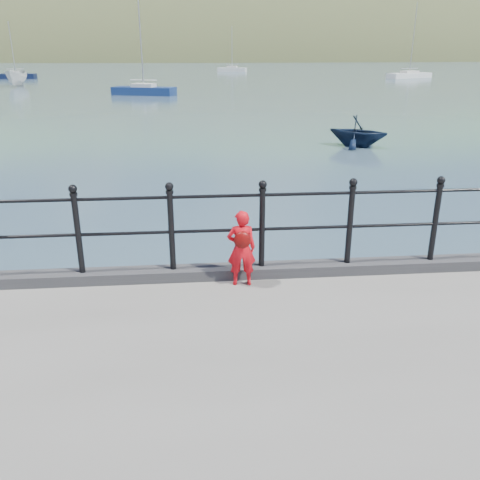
{
  "coord_description": "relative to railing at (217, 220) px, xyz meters",
  "views": [
    {
      "loc": [
        -0.28,
        -6.48,
        3.94
      ],
      "look_at": [
        0.3,
        -0.2,
        1.55
      ],
      "focal_mm": 38.0,
      "sensor_mm": 36.0,
      "label": 1
    }
  ],
  "objects": [
    {
      "name": "ground",
      "position": [
        -0.0,
        0.15,
        -1.82
      ],
      "size": [
        600.0,
        600.0,
        0.0
      ],
      "primitive_type": "plane",
      "color": "#2D4251",
      "rests_on": "ground"
    },
    {
      "name": "far_shore",
      "position": [
        38.34,
        239.56,
        -24.39
      ],
      "size": [
        830.0,
        200.0,
        156.0
      ],
      "color": "#333A21",
      "rests_on": "ground"
    },
    {
      "name": "railing",
      "position": [
        0.0,
        0.0,
        0.0
      ],
      "size": [
        18.11,
        0.11,
        1.2
      ],
      "color": "black",
      "rests_on": "kerb"
    },
    {
      "name": "sailboat_port",
      "position": [
        -4.52,
        41.54,
        -1.48
      ],
      "size": [
        5.9,
        3.57,
        8.21
      ],
      "rotation": [
        0.0,
        0.0,
        -0.34
      ],
      "color": "navy",
      "rests_on": "ground"
    },
    {
      "name": "sailboat_far",
      "position": [
        30.4,
        66.24,
        -1.48
      ],
      "size": [
        7.22,
        4.65,
        9.98
      ],
      "rotation": [
        0.0,
        0.0,
        0.42
      ],
      "color": "silver",
      "rests_on": "ground"
    },
    {
      "name": "kerb",
      "position": [
        -0.0,
        -0.0,
        -0.75
      ],
      "size": [
        60.0,
        0.3,
        0.15
      ],
      "primitive_type": "cube",
      "color": "#28282B",
      "rests_on": "quay"
    },
    {
      "name": "launch_navy",
      "position": [
        6.69,
        14.82,
        -1.17
      ],
      "size": [
        3.26,
        3.19,
        1.31
      ],
      "primitive_type": "imported",
      "rotation": [
        0.0,
        0.0,
        0.94
      ],
      "color": "black",
      "rests_on": "ground"
    },
    {
      "name": "launch_white",
      "position": [
        -19.3,
        54.04,
        -0.93
      ],
      "size": [
        1.82,
        4.67,
        1.79
      ],
      "primitive_type": "imported",
      "rotation": [
        0.0,
        0.0,
        0.02
      ],
      "color": "silver",
      "rests_on": "ground"
    },
    {
      "name": "sailboat_left",
      "position": [
        -24.15,
        69.14,
        -1.48
      ],
      "size": [
        5.24,
        1.82,
        7.49
      ],
      "rotation": [
        0.0,
        0.0,
        -0.04
      ],
      "color": "black",
      "rests_on": "ground"
    },
    {
      "name": "sailboat_deep",
      "position": [
        7.08,
        88.98,
        -1.48
      ],
      "size": [
        5.34,
        2.95,
        7.72
      ],
      "rotation": [
        0.0,
        0.0,
        -0.29
      ],
      "color": "silver",
      "rests_on": "ground"
    },
    {
      "name": "child",
      "position": [
        0.3,
        -0.26,
        -0.3
      ],
      "size": [
        0.38,
        0.31,
        1.02
      ],
      "rotation": [
        0.0,
        0.0,
        3.13
      ],
      "color": "red",
      "rests_on": "quay"
    }
  ]
}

